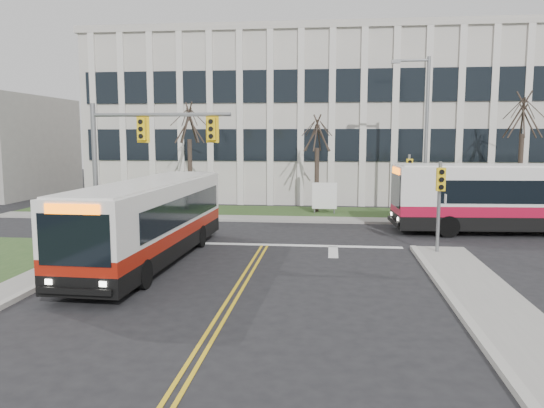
{
  "coord_description": "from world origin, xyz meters",
  "views": [
    {
      "loc": [
        2.84,
        -14.76,
        4.79
      ],
      "look_at": [
        0.44,
        6.95,
        2.0
      ],
      "focal_mm": 35.0,
      "sensor_mm": 36.0,
      "label": 1
    }
  ],
  "objects": [
    {
      "name": "ground",
      "position": [
        0.0,
        0.0,
        0.0
      ],
      "size": [
        120.0,
        120.0,
        0.0
      ],
      "primitive_type": "plane",
      "color": "black",
      "rests_on": "ground"
    },
    {
      "name": "sidewalk_cross",
      "position": [
        5.0,
        15.2,
        0.07
      ],
      "size": [
        44.0,
        1.6,
        0.14
      ],
      "primitive_type": "cube",
      "color": "#9E9B93",
      "rests_on": "ground"
    },
    {
      "name": "building_lawn",
      "position": [
        5.0,
        18.0,
        0.06
      ],
      "size": [
        44.0,
        5.0,
        0.12
      ],
      "primitive_type": "cube",
      "color": "#2D4A20",
      "rests_on": "ground"
    },
    {
      "name": "office_building",
      "position": [
        5.0,
        30.0,
        6.0
      ],
      "size": [
        40.0,
        16.0,
        12.0
      ],
      "primitive_type": "cube",
      "color": "beige",
      "rests_on": "ground"
    },
    {
      "name": "mast_arm_signal",
      "position": [
        -5.62,
        7.16,
        4.26
      ],
      "size": [
        6.11,
        0.38,
        6.2
      ],
      "color": "slate",
      "rests_on": "ground"
    },
    {
      "name": "signal_pole_near",
      "position": [
        7.2,
        6.9,
        2.5
      ],
      "size": [
        0.34,
        0.39,
        3.8
      ],
      "color": "slate",
      "rests_on": "ground"
    },
    {
      "name": "signal_pole_far",
      "position": [
        7.2,
        15.4,
        2.5
      ],
      "size": [
        0.34,
        0.39,
        3.8
      ],
      "color": "slate",
      "rests_on": "ground"
    },
    {
      "name": "streetlight",
      "position": [
        8.03,
        16.2,
        5.19
      ],
      "size": [
        2.15,
        0.25,
        9.2
      ],
      "color": "slate",
      "rests_on": "ground"
    },
    {
      "name": "directory_sign",
      "position": [
        2.5,
        17.5,
        1.17
      ],
      "size": [
        1.5,
        0.12,
        2.0
      ],
      "color": "slate",
      "rests_on": "ground"
    },
    {
      "name": "tree_left",
      "position": [
        -6.0,
        18.0,
        5.51
      ],
      "size": [
        1.8,
        1.8,
        7.7
      ],
      "color": "#42352B",
      "rests_on": "ground"
    },
    {
      "name": "tree_mid",
      "position": [
        2.0,
        18.2,
        4.88
      ],
      "size": [
        1.8,
        1.8,
        6.82
      ],
      "color": "#42352B",
      "rests_on": "ground"
    },
    {
      "name": "tree_right",
      "position": [
        14.0,
        18.0,
        5.91
      ],
      "size": [
        1.8,
        1.8,
        8.25
      ],
      "color": "#42352B",
      "rests_on": "ground"
    },
    {
      "name": "bus_main",
      "position": [
        -3.98,
        4.61,
        1.52
      ],
      "size": [
        2.87,
        11.49,
        3.04
      ],
      "primitive_type": null,
      "rotation": [
        0.0,
        0.0,
        -0.03
      ],
      "color": "silver",
      "rests_on": "ground"
    },
    {
      "name": "bus_cross",
      "position": [
        12.36,
        12.41,
        1.68
      ],
      "size": [
        12.71,
        3.5,
        3.35
      ],
      "primitive_type": null,
      "rotation": [
        0.0,
        0.0,
        -1.51
      ],
      "color": "silver",
      "rests_on": "ground"
    }
  ]
}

